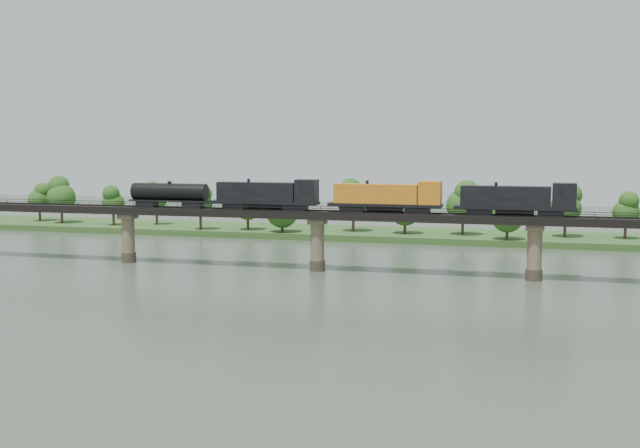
# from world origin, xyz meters

# --- Properties ---
(ground) EXTENTS (400.00, 400.00, 0.00)m
(ground) POSITION_xyz_m (0.00, 0.00, 0.00)
(ground) COLOR #354133
(ground) RESTS_ON ground
(far_bank) EXTENTS (300.00, 24.00, 1.60)m
(far_bank) POSITION_xyz_m (0.00, 85.00, 0.80)
(far_bank) COLOR #2B4E1F
(far_bank) RESTS_ON ground
(bridge) EXTENTS (236.00, 30.00, 11.50)m
(bridge) POSITION_xyz_m (0.00, 30.00, 5.46)
(bridge) COLOR #473A2D
(bridge) RESTS_ON ground
(bridge_superstructure) EXTENTS (220.00, 4.90, 0.75)m
(bridge_superstructure) POSITION_xyz_m (0.00, 30.00, 11.79)
(bridge_superstructure) COLOR black
(bridge_superstructure) RESTS_ON bridge
(far_treeline) EXTENTS (289.06, 17.54, 13.60)m
(far_treeline) POSITION_xyz_m (-8.21, 80.52, 8.83)
(far_treeline) COLOR #382619
(far_treeline) RESTS_ON far_bank
(freight_train) EXTENTS (85.98, 3.35, 5.92)m
(freight_train) POSITION_xyz_m (5.34, 30.00, 14.33)
(freight_train) COLOR black
(freight_train) RESTS_ON bridge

